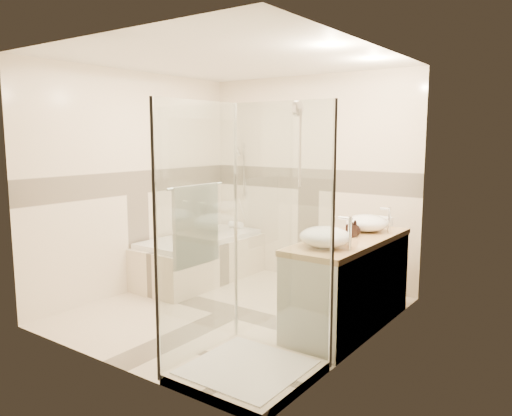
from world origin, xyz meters
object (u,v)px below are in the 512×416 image
Objects in this scene: bathtub at (201,256)px; vessel_sink_far at (325,237)px; vanity at (349,283)px; amenity_bottle_a at (351,228)px; vessel_sink_near at (367,223)px; shower_enclosure at (241,306)px; amenity_bottle_b at (355,228)px.

vessel_sink_far reaches higher than bathtub.
bathtub is 2.18m from vanity.
amenity_bottle_a reaches higher than vanity.
amenity_bottle_a is (2.13, -0.29, 0.63)m from bathtub.
bathtub is 2.22m from vessel_sink_near.
shower_enclosure is (-0.29, -1.27, 0.08)m from vanity.
vessel_sink_far is (-0.02, -0.45, 0.51)m from vanity.
vanity is 0.68m from vessel_sink_far.
shower_enclosure reaches higher than amenity_bottle_b.
amenity_bottle_b reaches higher than vanity.
amenity_bottle_b reaches higher than bathtub.
bathtub is 11.79× the size of amenity_bottle_b.
shower_enclosure reaches higher than vessel_sink_near.
shower_enclosure is 4.96× the size of vessel_sink_near.
amenity_bottle_b is (0.00, -0.28, -0.01)m from vessel_sink_near.
bathtub is at bearing 159.35° from vessel_sink_far.
vessel_sink_near is at bearing 90.00° from vessel_sink_far.
vessel_sink_far reaches higher than vanity.
vessel_sink_far is at bearing -20.65° from bathtub.
amenity_bottle_b is at bearing 90.00° from vessel_sink_far.
shower_enclosure is 11.86× the size of amenity_bottle_a.
amenity_bottle_a is at bearing -90.00° from vessel_sink_near.
vanity is 0.51m from amenity_bottle_a.
shower_enclosure reaches higher than amenity_bottle_a.
vessel_sink_near is (0.27, 1.69, 0.43)m from shower_enclosure.
amenity_bottle_b is at bearing -5.58° from bathtub.
vessel_sink_near is 0.28m from amenity_bottle_b.
amenity_bottle_a is at bearing 90.00° from vessel_sink_far.
vanity is 3.73× the size of vessel_sink_far.
shower_enclosure is 1.43m from amenity_bottle_a.
vessel_sink_far is 2.53× the size of amenity_bottle_a.
shower_enclosure is at bearing -108.44° from vessel_sink_far.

